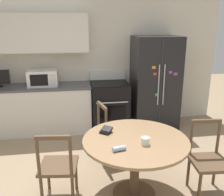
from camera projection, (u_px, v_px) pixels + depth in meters
name	position (u px, v px, depth m)	size (l,w,h in m)	color
back_wall	(75.00, 54.00, 4.84)	(5.20, 0.44, 2.60)	silver
kitchen_counter	(34.00, 109.00, 4.72)	(2.17, 0.64, 0.90)	silver
refrigerator	(155.00, 83.00, 4.87)	(0.86, 0.73, 1.78)	black
oven_range	(110.00, 105.00, 4.90)	(0.71, 0.68, 1.08)	black
microwave	(43.00, 78.00, 4.58)	(0.53, 0.36, 0.29)	white
dining_table	(135.00, 150.00, 2.88)	(1.21, 1.21, 0.75)	#997551
dining_chair_right	(208.00, 161.00, 2.98)	(0.45, 0.45, 0.90)	brown
dining_chair_left	(58.00, 167.00, 2.85)	(0.47, 0.47, 0.90)	brown
dining_chair_far	(112.00, 133.00, 3.74)	(0.50, 0.50, 0.90)	brown
candle_glass	(145.00, 142.00, 2.70)	(0.09, 0.09, 0.08)	silver
folded_napkin	(119.00, 148.00, 2.57)	(0.15, 0.08, 0.05)	#A3BCDB
wallet	(106.00, 131.00, 2.99)	(0.17, 0.17, 0.07)	black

